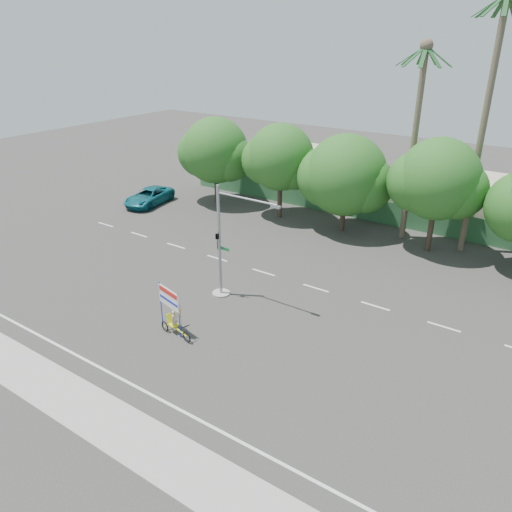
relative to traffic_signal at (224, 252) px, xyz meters
The scene contains 14 objects.
ground 5.40m from the traffic_signal, 61.13° to the right, with size 120.00×120.00×0.00m, color #33302D.
sidewalk_near 12.04m from the traffic_signal, 79.17° to the right, with size 50.00×2.40×0.12m, color gray.
fence 17.76m from the traffic_signal, 82.85° to the left, with size 38.00×0.08×2.00m, color #336B3D.
building_left 23.38m from the traffic_signal, 109.52° to the left, with size 12.00×8.00×4.00m, color #C3B59B.
building_right 24.29m from the traffic_signal, 65.15° to the left, with size 14.00×8.00×3.60m, color #C3B59B.
tree_far_left 18.45m from the traffic_signal, 130.22° to the left, with size 7.14×6.00×7.96m.
tree_left 14.99m from the traffic_signal, 109.08° to the left, with size 6.66×5.60×8.07m.
tree_center 14.15m from the traffic_signal, 85.33° to the left, with size 7.62×6.40×7.85m.
tree_right 16.38m from the traffic_signal, 59.83° to the left, with size 6.90×5.80×8.36m.
palm_tall 20.04m from the traffic_signal, 56.69° to the left, with size 3.73×3.79×17.45m.
palm_short 17.56m from the traffic_signal, 69.84° to the left, with size 3.73×3.79×14.45m.
traffic_signal is the anchor object (origin of this frame).
trike_billboard 5.18m from the traffic_signal, 86.79° to the right, with size 2.67×0.99×2.69m.
pickup_truck 19.53m from the traffic_signal, 149.12° to the left, with size 2.51×5.45×1.51m, color #0F5E6B.
Camera 1 is at (14.72, -17.21, 14.97)m, focal length 35.00 mm.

